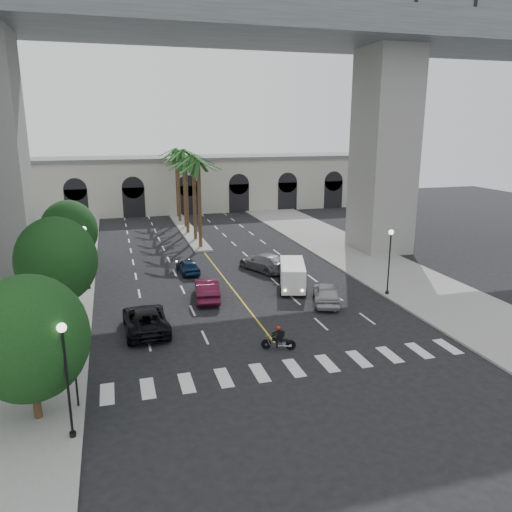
{
  "coord_description": "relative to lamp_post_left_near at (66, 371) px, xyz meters",
  "views": [
    {
      "loc": [
        -9.09,
        -25.18,
        13.0
      ],
      "look_at": [
        -0.03,
        6.0,
        4.58
      ],
      "focal_mm": 35.0,
      "sensor_mm": 36.0,
      "label": 1
    }
  ],
  "objects": [
    {
      "name": "palm_f",
      "position": [
        11.6,
        53.0,
        6.24
      ],
      "size": [
        3.2,
        3.2,
        10.7
      ],
      "color": "#47331E",
      "rests_on": "ground"
    },
    {
      "name": "palm_d",
      "position": [
        11.55,
        45.0,
        6.43
      ],
      "size": [
        3.2,
        3.2,
        10.9
      ],
      "color": "#47331E",
      "rests_on": "ground"
    },
    {
      "name": "palm_b",
      "position": [
        11.5,
        37.0,
        6.15
      ],
      "size": [
        3.2,
        3.2,
        10.6
      ],
      "color": "#47331E",
      "rests_on": "ground"
    },
    {
      "name": "car_d",
      "position": [
        15.52,
        22.49,
        -2.4
      ],
      "size": [
        4.47,
        6.14,
        1.65
      ],
      "primitive_type": "imported",
      "rotation": [
        0.0,
        0.0,
        3.57
      ],
      "color": "slate",
      "rests_on": "ground"
    },
    {
      "name": "cargo_van",
      "position": [
        16.14,
        16.69,
        -1.99
      ],
      "size": [
        3.4,
        5.51,
        2.2
      ],
      "rotation": [
        0.0,
        0.0,
        -0.31
      ],
      "color": "silver",
      "rests_on": "ground"
    },
    {
      "name": "car_a",
      "position": [
        17.42,
        12.69,
        -2.41
      ],
      "size": [
        3.47,
        5.16,
        1.63
      ],
      "primitive_type": "imported",
      "rotation": [
        0.0,
        0.0,
        2.79
      ],
      "color": "#A7A8AC",
      "rests_on": "ground"
    },
    {
      "name": "street_tree_near",
      "position": [
        -1.6,
        2.0,
        0.8
      ],
      "size": [
        5.2,
        5.2,
        6.89
      ],
      "color": "#382616",
      "rests_on": "ground"
    },
    {
      "name": "ground",
      "position": [
        11.4,
        5.0,
        -3.22
      ],
      "size": [
        140.0,
        140.0,
        0.0
      ],
      "primitive_type": "plane",
      "color": "black",
      "rests_on": "ground"
    },
    {
      "name": "sidewalk_right",
      "position": [
        26.4,
        20.0,
        -3.15
      ],
      "size": [
        8.0,
        100.0,
        0.15
      ],
      "primitive_type": "cube",
      "color": "gray",
      "rests_on": "ground"
    },
    {
      "name": "traffic_signal_near",
      "position": [
        0.1,
        2.5,
        -0.71
      ],
      "size": [
        0.25,
        0.18,
        3.65
      ],
      "color": "black",
      "rests_on": "ground"
    },
    {
      "name": "motorcycle_rider",
      "position": [
        11.39,
        6.01,
        -2.54
      ],
      "size": [
        1.98,
        0.87,
        1.5
      ],
      "rotation": [
        0.0,
        0.0,
        -0.37
      ],
      "color": "black",
      "rests_on": "ground"
    },
    {
      "name": "pedestrian_a",
      "position": [
        -3.49,
        5.06,
        -2.16
      ],
      "size": [
        0.74,
        0.55,
        1.83
      ],
      "primitive_type": "imported",
      "rotation": [
        0.0,
        0.0,
        -0.19
      ],
      "color": "black",
      "rests_on": "sidewalk_left"
    },
    {
      "name": "sidewalk_left",
      "position": [
        -3.6,
        20.0,
        -3.15
      ],
      "size": [
        8.0,
        100.0,
        0.15
      ],
      "primitive_type": "cube",
      "color": "gray",
      "rests_on": "ground"
    },
    {
      "name": "car_e",
      "position": [
        8.57,
        23.6,
        -2.54
      ],
      "size": [
        1.9,
        4.09,
        1.36
      ],
      "primitive_type": "imported",
      "rotation": [
        0.0,
        0.0,
        3.22
      ],
      "color": "#0E2445",
      "rests_on": "ground"
    },
    {
      "name": "street_tree_far",
      "position": [
        -1.6,
        27.0,
        0.68
      ],
      "size": [
        5.04,
        5.04,
        6.68
      ],
      "color": "#382616",
      "rests_on": "ground"
    },
    {
      "name": "lamp_post_left_near",
      "position": [
        0.0,
        0.0,
        0.0
      ],
      "size": [
        0.4,
        0.4,
        5.35
      ],
      "color": "black",
      "rests_on": "ground"
    },
    {
      "name": "palm_c",
      "position": [
        11.2,
        41.0,
        5.69
      ],
      "size": [
        3.2,
        3.2,
        10.1
      ],
      "color": "#47331E",
      "rests_on": "ground"
    },
    {
      "name": "street_tree_mid",
      "position": [
        -1.6,
        15.0,
        0.99
      ],
      "size": [
        5.44,
        5.44,
        7.21
      ],
      "color": "#382616",
      "rests_on": "ground"
    },
    {
      "name": "lamp_post_left_far",
      "position": [
        0.0,
        21.0,
        0.0
      ],
      "size": [
        0.4,
        0.4,
        5.35
      ],
      "color": "black",
      "rests_on": "ground"
    },
    {
      "name": "pier_building",
      "position": [
        11.4,
        60.0,
        1.04
      ],
      "size": [
        71.0,
        10.5,
        8.5
      ],
      "color": "beige",
      "rests_on": "ground"
    },
    {
      "name": "lamp_post_right",
      "position": [
        22.8,
        13.0,
        0.0
      ],
      "size": [
        0.4,
        0.4,
        5.35
      ],
      "color": "black",
      "rests_on": "ground"
    },
    {
      "name": "median",
      "position": [
        11.4,
        43.0,
        -3.12
      ],
      "size": [
        2.0,
        24.0,
        0.2
      ],
      "primitive_type": "cube",
      "color": "gray",
      "rests_on": "ground"
    },
    {
      "name": "car_b",
      "position": [
        8.89,
        16.13,
        -2.39
      ],
      "size": [
        2.36,
        5.2,
        1.65
      ],
      "primitive_type": "imported",
      "rotation": [
        0.0,
        0.0,
        3.02
      ],
      "color": "#490E23",
      "rests_on": "ground"
    },
    {
      "name": "traffic_signal_far",
      "position": [
        0.1,
        6.5,
        -0.71
      ],
      "size": [
        0.25,
        0.18,
        3.65
      ],
      "color": "black",
      "rests_on": "ground"
    },
    {
      "name": "palm_e",
      "position": [
        11.3,
        49.0,
        5.97
      ],
      "size": [
        3.2,
        3.2,
        10.4
      ],
      "color": "#47331E",
      "rests_on": "ground"
    },
    {
      "name": "car_c",
      "position": [
        3.88,
        11.13,
        -2.41
      ],
      "size": [
        2.88,
        5.94,
        1.63
      ],
      "primitive_type": "imported",
      "rotation": [
        0.0,
        0.0,
        3.17
      ],
      "color": "black",
      "rests_on": "ground"
    },
    {
      "name": "palm_a",
      "position": [
        11.4,
        33.0,
        5.88
      ],
      "size": [
        3.2,
        3.2,
        10.3
      ],
      "color": "#47331E",
      "rests_on": "ground"
    },
    {
      "name": "bridge",
      "position": [
        14.82,
        27.0,
        15.29
      ],
      "size": [
        75.0,
        13.0,
        26.0
      ],
      "color": "gray",
      "rests_on": "ground"
    }
  ]
}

